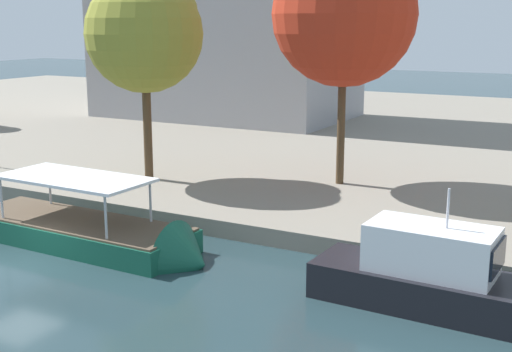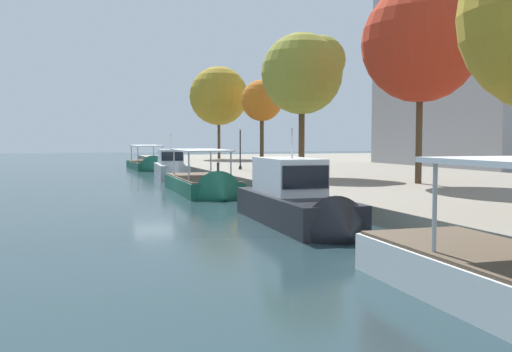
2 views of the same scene
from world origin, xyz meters
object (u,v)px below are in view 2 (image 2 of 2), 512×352
at_px(tree_1, 423,45).
at_px(mooring_bollard_2, 218,166).
at_px(tour_boat_0, 148,166).
at_px(tour_boat_2, 204,189).
at_px(tree_3, 306,70).
at_px(motor_yacht_3, 298,207).
at_px(lamp_post, 240,146).
at_px(tree_2, 263,99).
at_px(motor_yacht_1, 172,169).
at_px(tree_4, 217,96).

bearing_deg(tree_1, mooring_bollard_2, -152.50).
xyz_separation_m(tour_boat_0, tree_1, (36.38, 11.55, 8.80)).
relative_size(tour_boat_2, tree_3, 1.09).
bearing_deg(motor_yacht_3, tour_boat_2, -176.20).
relative_size(mooring_bollard_2, tree_3, 0.08).
relative_size(lamp_post, tree_2, 0.38).
xyz_separation_m(motor_yacht_1, tour_boat_2, (15.70, -0.75, -0.43)).
bearing_deg(tree_2, tree_1, -4.55).
bearing_deg(motor_yacht_1, tour_boat_2, 1.84).
bearing_deg(tree_4, lamp_post, -10.37).
height_order(tour_boat_2, tree_4, tree_4).
relative_size(motor_yacht_1, mooring_bollard_2, 11.68).
relative_size(motor_yacht_3, tree_4, 0.78).
xyz_separation_m(tree_2, tree_3, (28.72, -6.66, 0.16)).
xyz_separation_m(motor_yacht_3, mooring_bollard_2, (-25.03, 3.30, 0.46)).
bearing_deg(tour_boat_2, motor_yacht_3, 3.08).
height_order(tour_boat_0, tree_1, tree_1).
bearing_deg(tree_1, motor_yacht_1, -151.75).
relative_size(tour_boat_2, lamp_post, 3.00).
xyz_separation_m(tour_boat_2, motor_yacht_3, (14.39, 0.43, 0.43)).
relative_size(tree_1, tree_4, 0.96).
height_order(motor_yacht_1, tree_2, tree_2).
height_order(lamp_post, tree_2, tree_2).
distance_m(mooring_bollard_2, tree_1, 20.04).
relative_size(motor_yacht_1, tour_boat_2, 0.81).
bearing_deg(tour_boat_0, mooring_bollard_2, 8.27).
xyz_separation_m(mooring_bollard_2, lamp_post, (-2.58, 2.72, 1.66)).
xyz_separation_m(tour_boat_0, tree_4, (-9.86, 10.76, 9.00)).
bearing_deg(tree_2, motor_yacht_1, -41.10).
xyz_separation_m(tour_boat_2, tree_1, (5.70, 12.24, 8.81)).
xyz_separation_m(motor_yacht_3, tree_1, (-8.70, 11.81, 8.38)).
height_order(mooring_bollard_2, tree_4, tree_4).
relative_size(tour_boat_0, motor_yacht_3, 1.26).
height_order(tour_boat_0, tree_4, tree_4).
bearing_deg(motor_yacht_1, tree_2, 143.46).
bearing_deg(lamp_post, tour_boat_0, -161.75).
distance_m(tree_2, tree_4, 9.10).
relative_size(tree_1, tree_2, 1.19).
relative_size(tour_boat_2, tree_2, 1.14).
bearing_deg(motor_yacht_3, motor_yacht_1, -178.52).
distance_m(tour_boat_0, tree_1, 39.17).
bearing_deg(tree_1, tree_3, -158.65).
height_order(tour_boat_0, mooring_bollard_2, tour_boat_0).
height_order(tree_1, tree_3, tree_1).
relative_size(lamp_post, tree_4, 0.31).
relative_size(motor_yacht_1, tree_4, 0.74).
relative_size(motor_yacht_3, tree_1, 0.81).
xyz_separation_m(lamp_post, tree_3, (9.60, 2.15, 5.69)).
xyz_separation_m(tour_boat_0, tree_2, (-1.65, 14.57, 8.06)).
bearing_deg(tour_boat_0, tree_3, 15.93).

